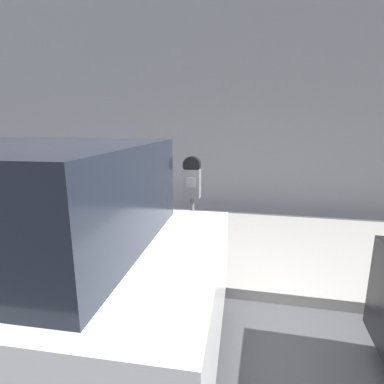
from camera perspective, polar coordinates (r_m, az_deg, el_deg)
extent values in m
plane|color=#47474C|center=(2.89, 3.21, -27.75)|extent=(60.00, 60.00, 0.00)
cube|color=#9E9B96|center=(4.74, 7.31, -9.69)|extent=(24.00, 2.80, 0.13)
cube|color=gray|center=(6.47, 9.57, 18.69)|extent=(24.00, 0.30, 5.09)
cylinder|color=slate|center=(3.53, 0.00, -8.41)|extent=(0.05, 0.05, 0.94)
cube|color=slate|center=(3.35, 0.00, 1.63)|extent=(0.19, 0.12, 0.32)
cube|color=gray|center=(3.28, -0.24, 1.82)|extent=(0.10, 0.01, 0.11)
cylinder|color=black|center=(3.31, 0.00, 5.20)|extent=(0.19, 0.10, 0.19)
cylinder|color=black|center=(3.26, -9.83, -15.46)|extent=(0.69, 0.25, 0.68)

